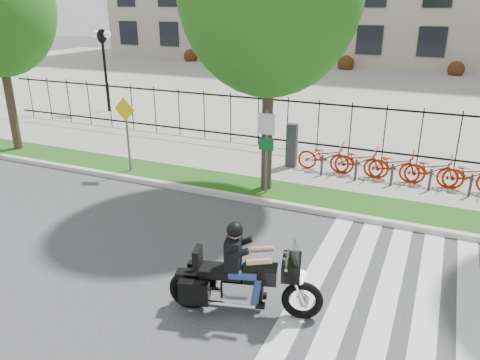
% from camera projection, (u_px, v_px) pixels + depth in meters
% --- Properties ---
extents(ground, '(120.00, 120.00, 0.00)m').
position_uv_depth(ground, '(202.00, 276.00, 9.96)').
color(ground, '#3D3D3F').
rests_on(ground, ground).
extents(curb, '(60.00, 0.20, 0.15)m').
position_uv_depth(curb, '(270.00, 202.00, 13.44)').
color(curb, beige).
rests_on(curb, ground).
extents(grass_verge, '(60.00, 1.50, 0.15)m').
position_uv_depth(grass_verge, '(279.00, 192.00, 14.16)').
color(grass_verge, '#1F4C13').
rests_on(grass_verge, ground).
extents(sidewalk, '(60.00, 3.50, 0.15)m').
position_uv_depth(sidewalk, '(303.00, 167.00, 16.30)').
color(sidewalk, gray).
rests_on(sidewalk, ground).
extents(plaza, '(80.00, 34.00, 0.10)m').
position_uv_depth(plaza, '(379.00, 89.00, 31.31)').
color(plaza, gray).
rests_on(plaza, ground).
extents(crosswalk_stripes, '(5.70, 8.00, 0.01)m').
position_uv_depth(crosswalk_stripes, '(447.00, 337.00, 8.13)').
color(crosswalk_stripes, silver).
rests_on(crosswalk_stripes, ground).
extents(iron_fence, '(30.00, 0.06, 2.00)m').
position_uv_depth(iron_fence, '(318.00, 126.00, 17.42)').
color(iron_fence, black).
rests_on(iron_fence, sidewalk).
extents(lamp_post_left, '(1.06, 0.70, 4.25)m').
position_uv_depth(lamp_post_left, '(103.00, 50.00, 23.63)').
color(lamp_post_left, black).
rests_on(lamp_post_left, ground).
extents(bike_share_station, '(11.12, 0.87, 1.50)m').
position_uv_depth(bike_share_station, '(469.00, 175.00, 13.92)').
color(bike_share_station, '#2D2D33').
rests_on(bike_share_station, sidewalk).
extents(sign_pole_regulatory, '(0.50, 0.09, 2.50)m').
position_uv_depth(sign_pole_regulatory, '(266.00, 141.00, 13.37)').
color(sign_pole_regulatory, '#59595B').
rests_on(sign_pole_regulatory, grass_verge).
extents(sign_pole_warning, '(0.78, 0.09, 2.49)m').
position_uv_depth(sign_pole_warning, '(126.00, 124.00, 15.23)').
color(sign_pole_warning, '#59595B').
rests_on(sign_pole_warning, grass_verge).
extents(motorcycle_rider, '(2.84, 1.25, 2.23)m').
position_uv_depth(motorcycle_rider, '(244.00, 278.00, 8.54)').
color(motorcycle_rider, black).
rests_on(motorcycle_rider, ground).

